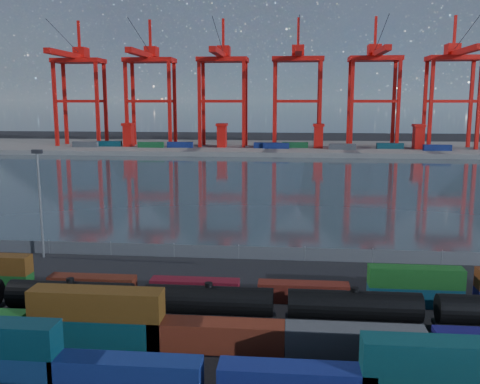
{
  "coord_description": "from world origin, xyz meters",
  "views": [
    {
      "loc": [
        7.74,
        -50.05,
        23.85
      ],
      "look_at": [
        0.0,
        30.0,
        10.0
      ],
      "focal_mm": 40.0,
      "sensor_mm": 36.0,
      "label": 1
    }
  ],
  "objects": [
    {
      "name": "ground",
      "position": [
        0.0,
        0.0,
        0.0
      ],
      "size": [
        700.0,
        700.0,
        0.0
      ],
      "primitive_type": "plane",
      "color": "black",
      "rests_on": "ground"
    },
    {
      "name": "harbor_water",
      "position": [
        0.0,
        105.0,
        0.01
      ],
      "size": [
        700.0,
        700.0,
        0.0
      ],
      "primitive_type": "plane",
      "color": "#29353B",
      "rests_on": "ground"
    },
    {
      "name": "far_quay",
      "position": [
        0.0,
        210.0,
        1.0
      ],
      "size": [
        700.0,
        70.0,
        2.0
      ],
      "primitive_type": "cube",
      "color": "#514F4C",
      "rests_on": "ground"
    },
    {
      "name": "distant_mountains",
      "position": [
        63.02,
        1600.0,
        220.29
      ],
      "size": [
        2470.0,
        1100.0,
        520.0
      ],
      "color": "#1E2630",
      "rests_on": "ground"
    },
    {
      "name": "container_row_south",
      "position": [
        5.75,
        -9.85,
        2.33
      ],
      "size": [
        140.16,
        2.57,
        5.47
      ],
      "color": "#444549",
      "rests_on": "ground"
    },
    {
      "name": "container_row_mid",
      "position": [
        -13.73,
        -2.07,
        1.86
      ],
      "size": [
        142.42,
        2.67,
        5.68
      ],
      "color": "#3D4142",
      "rests_on": "ground"
    },
    {
      "name": "container_row_north",
      "position": [
        5.4,
        11.33,
        1.84
      ],
      "size": [
        140.15,
        2.2,
        4.7
      ],
      "color": "#0F284E",
      "rests_on": "ground"
    },
    {
      "name": "tanker_string",
      "position": [
        -0.92,
        4.41,
        2.23
      ],
      "size": [
        138.45,
        3.1,
        4.44
      ],
      "color": "black",
      "rests_on": "ground"
    },
    {
      "name": "waterfront_fence",
      "position": [
        -0.0,
        28.0,
        1.0
      ],
      "size": [
        160.12,
        0.12,
        2.2
      ],
      "color": "#595B5E",
      "rests_on": "ground"
    },
    {
      "name": "yard_light_mast",
      "position": [
        -30.0,
        26.0,
        9.3
      ],
      "size": [
        1.6,
        0.4,
        16.6
      ],
      "color": "slate",
      "rests_on": "ground"
    },
    {
      "name": "gantry_cranes",
      "position": [
        -7.5,
        203.37,
        37.63
      ],
      "size": [
        198.61,
        45.33,
        61.38
      ],
      "color": "red",
      "rests_on": "ground"
    },
    {
      "name": "quay_containers",
      "position": [
        -11.0,
        195.46,
        3.3
      ],
      "size": [
        172.58,
        10.99,
        2.6
      ],
      "color": "navy",
      "rests_on": "far_quay"
    },
    {
      "name": "straddle_carriers",
      "position": [
        -2.5,
        200.0,
        7.82
      ],
      "size": [
        140.0,
        7.0,
        11.1
      ],
      "color": "red",
      "rests_on": "far_quay"
    }
  ]
}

